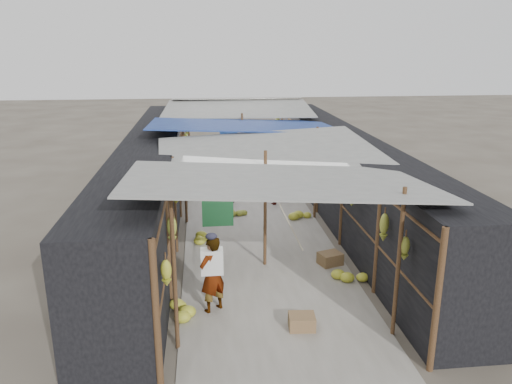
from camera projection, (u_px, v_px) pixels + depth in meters
name	position (u px, v px, depth m)	size (l,w,h in m)	color
ground	(288.00, 341.00, 8.27)	(80.00, 80.00, 0.00)	#6B6356
aisle_slab	(250.00, 214.00, 14.46)	(3.60, 16.00, 0.02)	#9E998E
stall_left	(153.00, 179.00, 13.86)	(1.40, 15.00, 2.30)	black
stall_right	(342.00, 173.00, 14.42)	(1.40, 15.00, 2.30)	black
crate_near	(302.00, 322.00, 8.57)	(0.45, 0.36, 0.27)	brown
crate_mid	(330.00, 259.00, 11.09)	(0.48, 0.38, 0.29)	brown
crate_back	(228.00, 189.00, 16.50)	(0.41, 0.33, 0.26)	brown
black_basin	(289.00, 181.00, 17.69)	(0.66, 0.66, 0.20)	black
vendor_elderly	(212.00, 275.00, 9.00)	(0.53, 0.35, 1.46)	white
shopper_blue	(227.00, 177.00, 15.33)	(0.80, 0.62, 1.65)	#2035A0
vendor_seated	(273.00, 190.00, 15.20)	(0.60, 0.34, 0.92)	#4B4641
market_canopy	(249.00, 130.00, 14.11)	(5.62, 15.20, 2.77)	brown
hanging_bananas	(254.00, 158.00, 14.22)	(3.95, 14.23, 0.80)	#ABAD2C
floor_bananas	(261.00, 215.00, 13.93)	(3.95, 9.57, 0.34)	#ABAD2C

